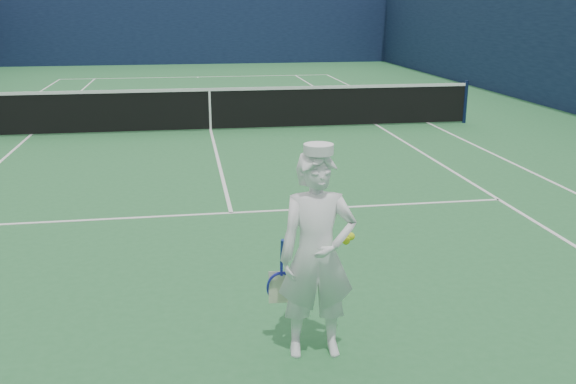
# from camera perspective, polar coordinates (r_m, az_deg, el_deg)

# --- Properties ---
(ground) EXTENTS (80.00, 80.00, 0.00)m
(ground) POSITION_cam_1_polar(r_m,az_deg,el_deg) (15.47, -6.89, 5.46)
(ground) COLOR #296C38
(ground) RESTS_ON ground
(court_markings) EXTENTS (11.03, 23.83, 0.01)m
(court_markings) POSITION_cam_1_polar(r_m,az_deg,el_deg) (15.46, -6.89, 5.47)
(court_markings) COLOR white
(court_markings) RESTS_ON ground
(windscreen_fence) EXTENTS (20.12, 36.12, 4.00)m
(windscreen_fence) POSITION_cam_1_polar(r_m,az_deg,el_deg) (15.22, -7.15, 12.87)
(windscreen_fence) COLOR #0F1A37
(windscreen_fence) RESTS_ON ground
(tennis_net) EXTENTS (12.88, 0.09, 1.07)m
(tennis_net) POSITION_cam_1_polar(r_m,az_deg,el_deg) (15.37, -6.96, 7.49)
(tennis_net) COLOR #141E4C
(tennis_net) RESTS_ON ground
(tennis_player) EXTENTS (0.76, 0.50, 1.83)m
(tennis_player) POSITION_cam_1_polar(r_m,az_deg,el_deg) (5.33, 2.59, -5.64)
(tennis_player) COLOR white
(tennis_player) RESTS_ON ground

